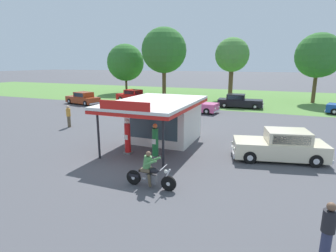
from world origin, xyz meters
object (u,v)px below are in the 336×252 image
Objects in this scene: parked_car_back_row_right at (239,102)px; motorcycle_with_rider at (150,173)px; parked_car_back_row_far_left at (83,99)px; parked_car_back_row_centre_right at (135,96)px; gas_pump_nearside at (128,138)px; featured_classic_sedan at (280,146)px; bystander_strolling_foreground at (69,116)px; bystander_chatting_near_pumps at (328,230)px; bystander_standing_back_lot at (191,111)px; parked_car_back_row_left at (195,105)px; gas_pump_offside at (155,142)px.

motorcycle_with_rider is at bearing -91.67° from parked_car_back_row_right.
parked_car_back_row_far_left is 6.61m from parked_car_back_row_centre_right.
gas_pump_nearside is 0.40× the size of featured_classic_sedan.
parked_car_back_row_centre_right is at bearing 98.47° from bystander_strolling_foreground.
parked_car_back_row_centre_right is 3.43× the size of bystander_chatting_near_pumps.
gas_pump_nearside is 0.90× the size of motorcycle_with_rider.
bystander_standing_back_lot is (10.61, -8.87, 0.22)m from parked_car_back_row_centre_right.
parked_car_back_row_centre_right is 30.92m from bystander_chatting_near_pumps.
bystander_chatting_near_pumps is 19.31m from bystander_strolling_foreground.
bystander_chatting_near_pumps is at bearing -31.15° from gas_pump_nearside.
bystander_strolling_foreground reaches higher than parked_car_back_row_far_left.
parked_car_back_row_right reaches higher than parked_car_back_row_far_left.
bystander_strolling_foreground is (-8.39, -6.02, 0.02)m from bystander_standing_back_lot.
motorcycle_with_rider reaches higher than parked_car_back_row_right.
bystander_strolling_foreground reaches higher than parked_car_back_row_centre_right.
parked_car_back_row_centre_right is (-9.67, 4.52, -0.01)m from parked_car_back_row_left.
parked_car_back_row_centre_right is (-17.97, 16.62, -0.04)m from featured_classic_sedan.
parked_car_back_row_centre_right is 13.62m from parked_car_back_row_right.
parked_car_back_row_left is (-0.26, 14.29, -0.21)m from gas_pump_nearside.
bystander_standing_back_lot reaches higher than motorcycle_with_rider.
bystander_strolling_foreground is at bearing -81.53° from parked_car_back_row_centre_right.
parked_car_back_row_left is at bearing 115.37° from bystander_chatting_near_pumps.
bystander_strolling_foreground reaches higher than parked_car_back_row_left.
bystander_strolling_foreground is (-7.45, -10.38, 0.22)m from parked_car_back_row_left.
bystander_standing_back_lot is at bearing 118.69° from bystander_chatting_near_pumps.
parked_car_back_row_right is (-4.35, 16.73, -0.04)m from featured_classic_sedan.
featured_classic_sedan is 2.91× the size of bystander_strolling_foreground.
featured_classic_sedan reaches higher than motorcycle_with_rider.
gas_pump_offside is 10.21m from bystander_strolling_foreground.
parked_car_back_row_centre_right is (-12.97, 22.23, 0.04)m from motorcycle_with_rider.
gas_pump_nearside is 8.34m from featured_classic_sedan.
bystander_standing_back_lot is at bearing 95.97° from gas_pump_offside.
featured_classic_sedan is at bearing 98.10° from bystander_chatting_near_pumps.
gas_pump_nearside reaches higher than parked_car_back_row_far_left.
gas_pump_nearside is 10.68m from bystander_chatting_near_pumps.
parked_car_back_row_left is at bearing 100.54° from motorcycle_with_rider.
gas_pump_nearside reaches higher than bystander_strolling_foreground.
gas_pump_offside is 19.02m from parked_car_back_row_right.
bystander_standing_back_lot is 10.33m from bystander_strolling_foreground.
bystander_strolling_foreground is at bearing -55.84° from parked_car_back_row_far_left.
motorcycle_with_rider is at bearing -68.95° from gas_pump_offside.
parked_car_back_row_left is at bearing 54.33° from bystander_strolling_foreground.
bystander_chatting_near_pumps is (9.14, -5.52, -0.05)m from gas_pump_nearside.
parked_car_back_row_right is (3.95, 4.63, -0.01)m from parked_car_back_row_left.
parked_car_back_row_right is at bearing 104.58° from featured_classic_sedan.
bystander_chatting_near_pumps reaches higher than featured_classic_sedan.
bystander_standing_back_lot is 1.03× the size of bystander_chatting_near_pumps.
gas_pump_nearside is 0.40× the size of parked_car_back_row_left.
bystander_chatting_near_pumps is (9.40, -19.82, 0.16)m from parked_car_back_row_left.
parked_car_back_row_centre_right is 1.08× the size of parked_car_back_row_right.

